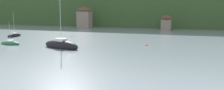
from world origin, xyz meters
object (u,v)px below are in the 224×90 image
(mooring_buoy_near, at_px, (146,46))
(sailboat_far_2, at_px, (14,36))
(shore_building_west, at_px, (84,18))
(shore_building_westcentral, at_px, (166,23))
(sailboat_far_8, at_px, (10,43))
(sailboat_far_1, at_px, (61,45))

(mooring_buoy_near, bearing_deg, sailboat_far_2, 173.33)
(shore_building_west, distance_m, mooring_buoy_near, 46.59)
(shore_building_westcentral, relative_size, sailboat_far_8, 1.05)
(shore_building_west, xyz_separation_m, sailboat_far_1, (15.92, -43.63, -3.27))
(shore_building_west, xyz_separation_m, mooring_buoy_near, (29.84, -35.58, -3.79))
(shore_building_westcentral, height_order, sailboat_far_8, shore_building_westcentral)
(shore_building_west, height_order, mooring_buoy_near, shore_building_west)
(sailboat_far_1, relative_size, mooring_buoy_near, 25.99)
(shore_building_westcentral, xyz_separation_m, sailboat_far_8, (-25.31, -43.22, -2.21))
(shore_building_westcentral, distance_m, sailboat_far_8, 50.14)
(sailboat_far_2, distance_m, sailboat_far_8, 14.43)
(shore_building_west, relative_size, sailboat_far_1, 0.65)
(shore_building_west, bearing_deg, shore_building_westcentral, 0.39)
(sailboat_far_1, height_order, mooring_buoy_near, sailboat_far_1)
(shore_building_westcentral, bearing_deg, sailboat_far_2, -137.02)
(shore_building_west, distance_m, sailboat_far_2, 32.07)
(sailboat_far_2, xyz_separation_m, sailboat_far_8, (8.75, -11.48, -0.05))
(sailboat_far_1, bearing_deg, mooring_buoy_near, -134.43)
(shore_building_westcentral, distance_m, mooring_buoy_near, 35.87)
(shore_building_westcentral, relative_size, mooring_buoy_near, 10.94)
(sailboat_far_8, bearing_deg, mooring_buoy_near, -163.03)
(shore_building_west, xyz_separation_m, sailboat_far_2, (-4.67, -31.54, -3.48))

